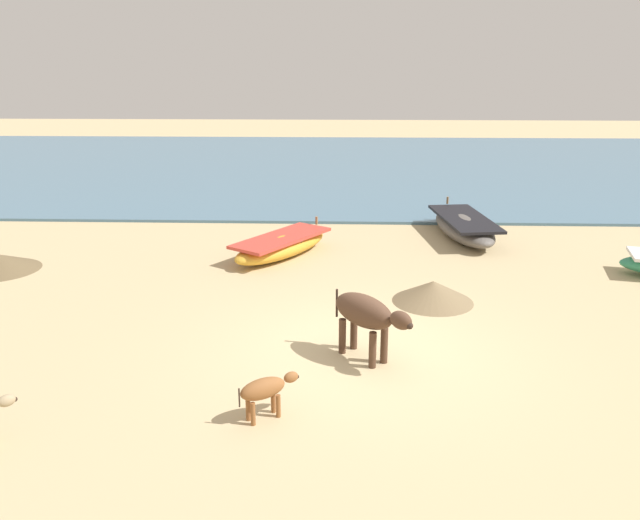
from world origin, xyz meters
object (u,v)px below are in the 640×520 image
(fishing_boat_1, at_px, (464,227))
(cow_adult_dark, at_px, (366,314))
(calf_near_brown, at_px, (265,390))
(fishing_boat_0, at_px, (282,245))

(fishing_boat_1, height_order, cow_adult_dark, cow_adult_dark)
(fishing_boat_1, bearing_deg, cow_adult_dark, 151.25)
(fishing_boat_1, relative_size, cow_adult_dark, 2.62)
(calf_near_brown, bearing_deg, fishing_boat_0, 59.19)
(cow_adult_dark, distance_m, calf_near_brown, 2.25)
(calf_near_brown, bearing_deg, fishing_boat_1, 30.75)
(cow_adult_dark, xyz_separation_m, calf_near_brown, (-1.35, -1.77, -0.34))
(fishing_boat_0, relative_size, cow_adult_dark, 2.28)
(cow_adult_dark, bearing_deg, calf_near_brown, -80.29)
(fishing_boat_1, distance_m, calf_near_brown, 9.79)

